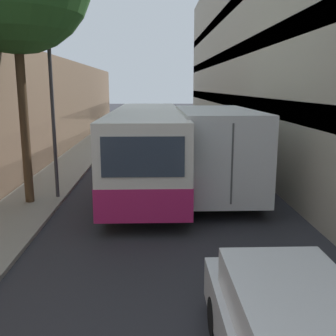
{
  "coord_description": "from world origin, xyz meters",
  "views": [
    {
      "loc": [
        -0.34,
        -0.27,
        3.81
      ],
      "look_at": [
        0.02,
        10.38,
        1.6
      ],
      "focal_mm": 42.0,
      "sensor_mm": 36.0,
      "label": 1
    }
  ],
  "objects": [
    {
      "name": "building_right_apartment",
      "position": [
        5.2,
        15.0,
        6.01
      ],
      "size": [
        2.4,
        60.0,
        12.08
      ],
      "color": "#A89E89",
      "rests_on": "ground_plane"
    },
    {
      "name": "bus",
      "position": [
        -0.64,
        14.82,
        1.57
      ],
      "size": [
        2.54,
        11.31,
        2.94
      ],
      "color": "silver",
      "rests_on": "ground_plane"
    },
    {
      "name": "ground_plane",
      "position": [
        0.0,
        15.0,
        0.0
      ],
      "size": [
        150.0,
        150.0,
        0.0
      ],
      "primitive_type": "plane",
      "color": "#2B2B30"
    },
    {
      "name": "street_lamp",
      "position": [
        -3.7,
        12.87,
        4.97
      ],
      "size": [
        0.36,
        0.8,
        7.05
      ],
      "color": "#38383D",
      "rests_on": "sidewalk_left"
    },
    {
      "name": "sidewalk_left",
      "position": [
        -4.47,
        15.0,
        0.05
      ],
      "size": [
        2.04,
        60.0,
        0.11
      ],
      "color": "gray",
      "rests_on": "ground_plane"
    },
    {
      "name": "box_truck",
      "position": [
        1.76,
        13.98,
        1.64
      ],
      "size": [
        2.46,
        8.16,
        3.05
      ],
      "color": "silver",
      "rests_on": "ground_plane"
    }
  ]
}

